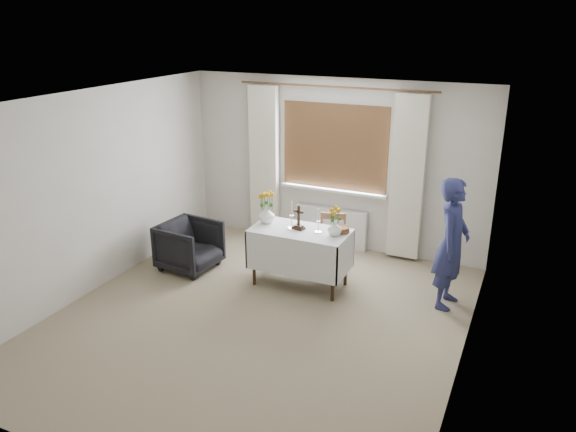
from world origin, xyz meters
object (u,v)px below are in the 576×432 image
Objects in this scene: flower_vase_right at (335,228)px; wooden_cross at (299,217)px; armchair at (190,246)px; flower_vase_left at (267,215)px; person at (452,244)px; altar_table at (300,258)px; wooden_chair at (332,244)px.

wooden_cross is at bearing 179.37° from flower_vase_right.
flower_vase_left reaches higher than armchair.
flower_vase_left is at bearing 99.42° from person.
wooden_chair is at bearing 67.69° from altar_table.
altar_table is at bearing -78.93° from armchair.
flower_vase_left is at bearing -72.86° from armchair.
armchair is at bearing -174.85° from flower_vase_right.
wooden_cross is (-1.85, -0.24, 0.13)m from person.
wooden_chair is 4.29× the size of flower_vase_right.
wooden_chair is 1.00m from flower_vase_left.
flower_vase_left is (-0.73, -0.49, 0.47)m from wooden_chair.
person reaches higher than flower_vase_right.
wooden_cross is at bearing -131.18° from wooden_chair.
altar_table is 1.58m from armchair.
wooden_chair reaches higher than altar_table.
person is 2.33m from flower_vase_left.
altar_table is 3.95× the size of wooden_cross.
wooden_cross is 1.69× the size of flower_vase_right.
wooden_chair reaches higher than armchair.
wooden_chair is 3.64× the size of flower_vase_left.
person reaches higher than wooden_cross.
wooden_cross reaches higher than flower_vase_left.
armchair is 3.36× the size of flower_vase_left.
altar_table is 0.66m from flower_vase_right.
person is 8.56× the size of flower_vase_right.
wooden_chair is at bearing 76.90° from wooden_cross.
wooden_chair is (0.23, 0.55, 0.02)m from altar_table.
flower_vase_right is at bearing -79.82° from armchair.
altar_table reaches higher than armchair.
wooden_cross reaches higher than wooden_chair.
flower_vase_left is at bearing 177.16° from flower_vase_right.
flower_vase_left is at bearing 172.79° from altar_table.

